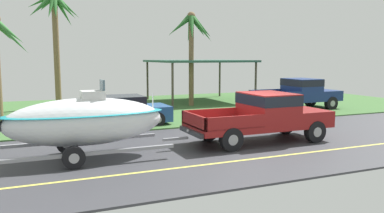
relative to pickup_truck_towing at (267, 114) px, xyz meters
name	(u,v)px	position (x,y,z in m)	size (l,w,h in m)	color
ground	(163,114)	(-1.30, 8.09, -1.02)	(36.00, 22.00, 0.11)	#38383D
pickup_truck_towing	(267,114)	(0.00, 0.00, 0.00)	(5.57, 2.11, 1.81)	maroon
boat_on_trailer	(85,121)	(-6.60, 0.00, 0.16)	(6.10, 2.24, 2.43)	gray
parked_pickup_background	(301,92)	(6.94, 6.74, 0.02)	(5.54, 2.13, 1.85)	navy
parked_sedan_near	(118,111)	(-4.38, 5.33, -0.34)	(4.52, 1.88, 1.38)	#234C89
carport_awning	(199,62)	(2.97, 12.71, 1.77)	(6.38, 5.70, 2.91)	#4C4238
palm_tree_near_left	(54,17)	(-6.36, 13.05, 4.48)	(3.14, 2.92, 7.07)	brown
palm_tree_near_right	(192,32)	(1.57, 10.76, 3.64)	(3.39, 3.05, 5.92)	brown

